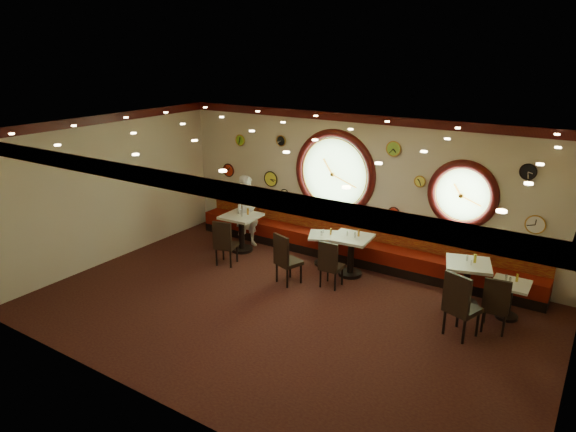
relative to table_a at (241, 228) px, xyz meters
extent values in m
cube|color=black|center=(2.39, -1.87, -0.55)|extent=(9.00, 6.00, 0.00)
cube|color=gold|center=(2.39, -1.87, 2.65)|extent=(9.00, 6.00, 0.02)
cube|color=beige|center=(2.39, 1.13, 1.05)|extent=(9.00, 0.02, 3.20)
cube|color=beige|center=(2.39, -4.87, 1.05)|extent=(9.00, 0.02, 3.20)
cube|color=beige|center=(-2.11, -1.87, 1.05)|extent=(0.02, 6.00, 3.20)
cube|color=#3B0B0A|center=(2.39, 1.08, 2.56)|extent=(9.00, 0.10, 0.18)
cube|color=#3B0B0A|center=(2.39, -4.82, 2.56)|extent=(9.00, 0.10, 0.18)
cube|color=#3B0B0A|center=(-2.06, -1.87, 2.56)|extent=(0.10, 6.00, 0.18)
cube|color=black|center=(2.39, 0.85, -0.45)|extent=(8.00, 0.55, 0.20)
cube|color=#5C0E07|center=(2.39, 0.85, -0.20)|extent=(8.00, 0.55, 0.30)
cube|color=#62070A|center=(2.39, 1.07, 0.20)|extent=(8.00, 0.10, 0.55)
cylinder|color=#8FCA79|center=(1.79, 1.12, 1.30)|extent=(1.66, 0.02, 1.66)
torus|color=#3B0B0A|center=(1.79, 1.11, 1.30)|extent=(1.98, 0.18, 1.98)
torus|color=#C48A2E|center=(1.79, 1.08, 1.30)|extent=(1.61, 0.03, 1.61)
cylinder|color=#8FCA79|center=(4.59, 1.12, 1.25)|extent=(1.10, 0.02, 1.10)
torus|color=#3B0B0A|center=(4.59, 1.11, 1.25)|extent=(1.38, 0.18, 1.38)
torus|color=#C48A2E|center=(4.59, 1.08, 1.25)|extent=(1.09, 0.03, 1.09)
cylinder|color=black|center=(5.69, 1.09, 1.85)|extent=(0.28, 0.03, 0.28)
cylinder|color=white|center=(0.49, 1.09, 0.65)|extent=(0.20, 0.03, 0.20)
cylinder|color=#85D129|center=(-0.81, 1.09, 1.80)|extent=(0.26, 0.03, 0.26)
cylinder|color=#F2EC50|center=(3.74, 1.09, 1.40)|extent=(0.22, 0.03, 0.22)
cylinder|color=white|center=(5.94, 1.09, 0.90)|extent=(0.34, 0.03, 0.34)
cylinder|color=red|center=(3.24, 1.09, 0.65)|extent=(0.24, 0.03, 0.24)
cylinder|color=#FEFA38|center=(0.09, 1.09, 0.95)|extent=(0.36, 0.03, 0.36)
cylinder|color=red|center=(-1.21, 1.09, 1.00)|extent=(0.32, 0.03, 0.32)
cylinder|color=black|center=(0.39, 1.09, 1.90)|extent=(0.24, 0.03, 0.24)
cylinder|color=#8AC53D|center=(3.14, 1.09, 2.00)|extent=(0.30, 0.03, 0.30)
cylinder|color=black|center=(0.00, 0.00, -0.52)|extent=(0.50, 0.50, 0.07)
cylinder|color=black|center=(0.00, 0.00, -0.12)|extent=(0.14, 0.14, 0.79)
cube|color=silver|center=(0.00, 0.00, 0.29)|extent=(0.82, 0.82, 0.06)
cylinder|color=black|center=(1.97, 0.34, -0.52)|extent=(0.39, 0.39, 0.05)
cylinder|color=black|center=(1.97, 0.34, -0.21)|extent=(0.11, 0.11, 0.63)
cube|color=silver|center=(1.97, 0.34, 0.12)|extent=(0.83, 0.83, 0.04)
cylinder|color=black|center=(2.72, 0.16, -0.52)|extent=(0.49, 0.49, 0.07)
cylinder|color=black|center=(2.72, 0.16, -0.13)|extent=(0.13, 0.13, 0.78)
cube|color=silver|center=(2.72, 0.16, 0.28)|extent=(0.83, 0.83, 0.06)
cylinder|color=black|center=(5.06, 0.11, -0.52)|extent=(0.48, 0.48, 0.07)
cylinder|color=black|center=(5.06, 0.11, -0.13)|extent=(0.13, 0.13, 0.77)
cube|color=silver|center=(5.06, 0.11, 0.27)|extent=(0.96, 0.96, 0.05)
cylinder|color=black|center=(5.82, 0.05, -0.52)|extent=(0.38, 0.38, 0.05)
cylinder|color=black|center=(5.82, 0.05, -0.22)|extent=(0.10, 0.10, 0.61)
cube|color=silver|center=(5.82, 0.05, 0.10)|extent=(0.61, 0.61, 0.04)
cube|color=black|center=(0.19, -0.78, -0.12)|extent=(0.52, 0.52, 0.07)
cube|color=black|center=(0.24, -0.96, 0.19)|extent=(0.43, 0.16, 0.56)
cube|color=black|center=(1.84, -0.84, -0.11)|extent=(0.56, 0.56, 0.08)
cube|color=black|center=(1.78, -1.02, 0.22)|extent=(0.43, 0.20, 0.57)
cube|color=black|center=(2.63, -0.51, -0.14)|extent=(0.42, 0.42, 0.07)
cube|color=black|center=(2.64, -0.69, 0.16)|extent=(0.41, 0.07, 0.53)
cube|color=black|center=(5.28, -0.97, -0.07)|extent=(0.61, 0.61, 0.08)
cube|color=black|center=(5.21, -1.17, 0.28)|extent=(0.47, 0.22, 0.62)
cube|color=black|center=(5.70, -0.50, -0.14)|extent=(0.46, 0.46, 0.07)
cube|color=black|center=(5.72, -0.68, 0.17)|extent=(0.42, 0.10, 0.54)
cylinder|color=silver|center=(-0.05, 0.04, 0.37)|extent=(0.04, 0.04, 0.10)
cylinder|color=silver|center=(1.91, 0.44, 0.18)|extent=(0.03, 0.03, 0.09)
cylinder|color=silver|center=(2.62, 0.16, 0.35)|extent=(0.03, 0.03, 0.10)
cylinder|color=silver|center=(5.01, 0.19, 0.35)|extent=(0.04, 0.04, 0.10)
cylinder|color=silver|center=(0.07, -0.06, 0.37)|extent=(0.03, 0.03, 0.09)
cylinder|color=silver|center=(1.96, 0.26, 0.19)|extent=(0.04, 0.04, 0.11)
cylinder|color=silver|center=(2.80, 0.15, 0.36)|extent=(0.04, 0.04, 0.10)
cylinder|color=silver|center=(5.13, 0.03, 0.34)|extent=(0.03, 0.03, 0.09)
cylinder|color=#C67F2E|center=(0.11, 0.11, 0.40)|extent=(0.05, 0.05, 0.15)
cylinder|color=gold|center=(2.10, 0.42, 0.21)|extent=(0.04, 0.04, 0.14)
cylinder|color=orange|center=(2.83, 0.25, 0.38)|extent=(0.05, 0.05, 0.15)
cylinder|color=gold|center=(5.15, 0.18, 0.37)|extent=(0.05, 0.05, 0.16)
cylinder|color=silver|center=(5.72, 0.09, 0.18)|extent=(0.04, 0.04, 0.11)
cylinder|color=#BBBBBF|center=(5.80, 0.02, 0.18)|extent=(0.04, 0.04, 0.11)
cylinder|color=gold|center=(5.88, 0.16, 0.19)|extent=(0.04, 0.04, 0.14)
imported|color=silver|center=(-0.05, 0.32, 0.31)|extent=(0.60, 0.73, 1.72)
camera|label=1|loc=(6.94, -8.74, 3.97)|focal=32.00mm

